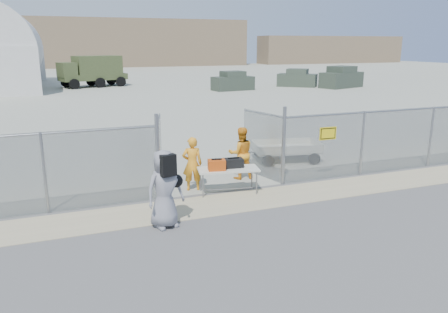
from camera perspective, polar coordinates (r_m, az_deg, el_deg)
name	(u,v)px	position (r m, az deg, el deg)	size (l,w,h in m)	color
ground	(251,215)	(11.64, 3.50, -7.57)	(160.00, 160.00, 0.00)	#5A5858
tarmac_inside	(100,83)	(52.20, -15.86, 9.20)	(160.00, 80.00, 0.01)	#9EA08E
dirt_strip	(236,202)	(12.50, 1.62, -5.94)	(44.00, 1.60, 0.01)	tan
distant_hills	(108,43)	(88.34, -14.94, 14.15)	(140.00, 6.00, 9.00)	#7F684F
chain_link_fence	(224,156)	(13.06, 0.00, 0.00)	(40.00, 0.20, 2.20)	gray
folding_table	(228,181)	(13.12, 0.55, -3.18)	(1.81, 0.75, 0.77)	beige
orange_bag	(217,165)	(12.81, -0.97, -1.11)	(0.50, 0.33, 0.31)	#CC4A10
black_duffel	(233,163)	(13.10, 1.24, -0.84)	(0.56, 0.33, 0.27)	black
security_worker_left	(192,164)	(13.27, -4.17, -0.97)	(0.61, 0.40, 1.67)	orange
security_worker_right	(241,153)	(14.40, 2.22, 0.44)	(0.85, 0.66, 1.74)	orange
visitor	(165,189)	(10.67, -7.77, -4.22)	(0.95, 0.62, 1.94)	gray
utility_trailer	(286,151)	(16.89, 8.09, 0.74)	(3.24, 1.67, 0.78)	beige
military_truck	(93,72)	(47.78, -16.74, 10.58)	(6.61, 2.44, 3.15)	#434F29
parked_vehicle_near	(233,81)	(42.47, 1.16, 9.83)	(3.93, 1.78, 1.78)	#384336
parked_vehicle_mid	(297,78)	(46.77, 9.54, 10.08)	(3.96, 1.79, 1.79)	#384336
parked_vehicle_far	(341,77)	(46.63, 15.09, 9.97)	(4.67, 2.11, 2.11)	#384336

